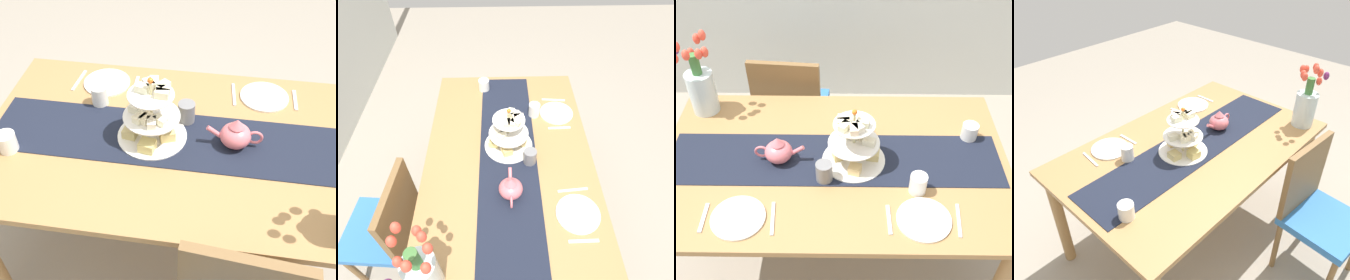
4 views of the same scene
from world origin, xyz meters
TOP-DOWN VIEW (x-y plane):
  - ground_plane at (0.00, 0.00)m, footprint 8.00×8.00m
  - dining_table at (0.00, 0.00)m, footprint 1.66×1.02m
  - chair_left at (-0.30, 0.74)m, footprint 0.45×0.45m
  - table_runner at (0.00, 0.01)m, footprint 1.59×0.35m
  - tiered_cake_stand at (0.09, 0.00)m, footprint 0.30×0.30m
  - teapot at (-0.26, 0.00)m, footprint 0.24×0.13m
  - tulip_vase at (-0.70, 0.38)m, footprint 0.21×0.16m
  - cream_jug at (0.67, 0.17)m, footprint 0.08×0.08m
  - dinner_plate_left at (-0.39, -0.35)m, footprint 0.23×0.23m
  - fork_left at (-0.54, -0.35)m, footprint 0.02×0.15m
  - knife_left at (-0.25, -0.35)m, footprint 0.03×0.17m
  - dinner_plate_right at (0.38, -0.35)m, footprint 0.23×0.23m
  - fork_right at (0.24, -0.35)m, footprint 0.02×0.15m
  - knife_right at (0.53, -0.35)m, footprint 0.03×0.17m
  - mug_grey at (-0.04, -0.12)m, footprint 0.08×0.08m
  - mug_white_text at (0.37, -0.19)m, footprint 0.08×0.08m

SIDE VIEW (x-z plane):
  - ground_plane at x=0.00m, z-range 0.00..0.00m
  - chair_left at x=-0.30m, z-range 0.05..0.96m
  - dining_table at x=0.00m, z-range 0.28..1.05m
  - table_runner at x=0.00m, z-range 0.77..0.77m
  - fork_left at x=-0.54m, z-range 0.77..0.77m
  - knife_left at x=-0.25m, z-range 0.77..0.77m
  - fork_right at x=0.24m, z-range 0.77..0.77m
  - knife_right at x=0.53m, z-range 0.77..0.77m
  - dinner_plate_left at x=-0.39m, z-range 0.77..0.78m
  - dinner_plate_right at x=0.38m, z-range 0.77..0.78m
  - cream_jug at x=0.67m, z-range 0.77..0.85m
  - mug_white_text at x=0.37m, z-range 0.77..0.86m
  - mug_grey at x=-0.04m, z-range 0.77..0.87m
  - teapot at x=-0.26m, z-range 0.76..0.89m
  - tiered_cake_stand at x=0.09m, z-range 0.72..1.02m
  - tulip_vase at x=-0.70m, z-range 0.69..1.15m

